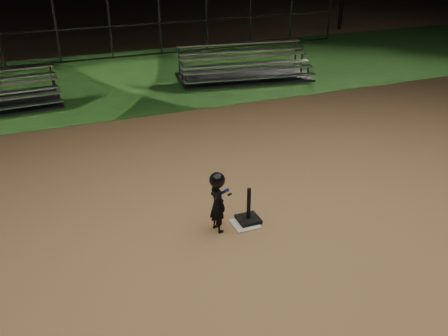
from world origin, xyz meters
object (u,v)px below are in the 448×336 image
at_px(batting_tee, 248,215).
at_px(home_plate, 245,224).
at_px(child_batter, 217,200).
at_px(bleacher_right, 244,72).

bearing_deg(batting_tee, home_plate, -145.78).
distance_m(home_plate, child_batter, 0.77).
bearing_deg(batting_tee, child_batter, -176.16).
height_order(home_plate, child_batter, child_batter).
bearing_deg(home_plate, batting_tee, 34.22).
height_order(home_plate, bleacher_right, bleacher_right).
bearing_deg(bleacher_right, home_plate, -105.69).
distance_m(home_plate, batting_tee, 0.17).
bearing_deg(child_batter, home_plate, -105.76).
xyz_separation_m(child_batter, bleacher_right, (4.24, 8.47, -0.36)).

